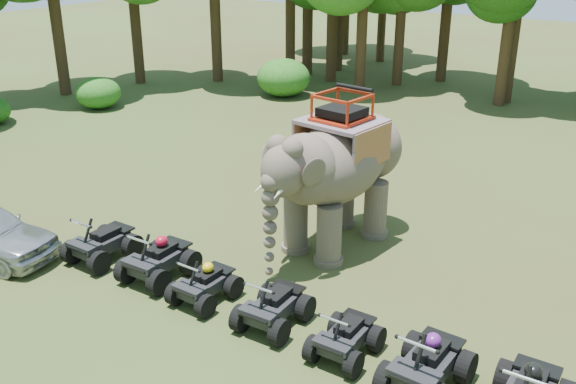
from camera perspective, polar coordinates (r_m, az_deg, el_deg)
name	(u,v)px	position (r m, az deg, el deg)	size (l,w,h in m)	color
ground	(262,279)	(15.95, -2.37, -7.71)	(110.00, 110.00, 0.00)	#47381E
elephant	(338,170)	(16.89, 4.46, 1.94)	(2.22, 5.04, 4.24)	#50443A
atv_0	(101,237)	(17.22, -16.26, -3.87)	(1.26, 1.73, 1.29)	black
atv_1	(158,254)	(15.99, -11.50, -5.41)	(1.30, 1.78, 1.32)	black
atv_2	(204,279)	(14.91, -7.44, -7.67)	(1.12, 1.53, 1.14)	black
atv_3	(273,300)	(13.92, -1.31, -9.60)	(1.21, 1.66, 1.23)	black
atv_4	(346,331)	(13.10, 5.15, -12.22)	(1.12, 1.53, 1.14)	black
atv_5	(428,357)	(12.45, 12.34, -14.16)	(1.33, 1.82, 1.35)	black
tree_0	(509,24)	(32.74, 19.02, 13.93)	(5.44, 5.44, 7.77)	#195114
tree_26	(54,0)	(35.18, -20.11, 15.72)	(6.64, 6.64, 9.49)	#195114
tree_27	(134,1)	(36.96, -13.56, 16.14)	(6.17, 6.17, 8.81)	#195114
tree_29	(290,1)	(37.59, 0.21, 16.62)	(5.99, 5.99, 8.56)	#195114
tree_30	(363,9)	(34.28, 6.67, 15.86)	(5.93, 5.93, 8.48)	#195114
tree_39	(401,12)	(36.03, 10.03, 15.51)	(5.52, 5.52, 7.88)	#195114
tree_41	(383,2)	(42.79, 8.44, 16.37)	(5.26, 5.26, 7.51)	#195114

